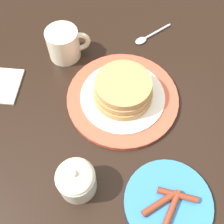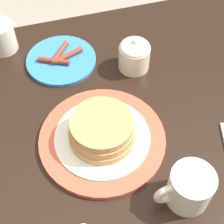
# 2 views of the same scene
# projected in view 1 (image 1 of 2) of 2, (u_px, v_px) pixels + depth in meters

# --- Properties ---
(ground_plane) EXTENTS (8.00, 8.00, 0.00)m
(ground_plane) POSITION_uv_depth(u_px,v_px,m) (105.00, 172.00, 1.38)
(ground_plane) COLOR gray
(dining_table) EXTENTS (1.44, 1.00, 0.73)m
(dining_table) POSITION_uv_depth(u_px,v_px,m) (100.00, 107.00, 0.83)
(dining_table) COLOR black
(dining_table) RESTS_ON ground_plane
(pancake_plate) EXTENTS (0.29, 0.29, 0.07)m
(pancake_plate) POSITION_uv_depth(u_px,v_px,m) (123.00, 94.00, 0.70)
(pancake_plate) COLOR #DB5138
(pancake_plate) RESTS_ON dining_table
(side_plate_bacon) EXTENTS (0.19, 0.19, 0.02)m
(side_plate_bacon) POSITION_uv_depth(u_px,v_px,m) (168.00, 203.00, 0.59)
(side_plate_bacon) COLOR #337AC6
(side_plate_bacon) RESTS_ON dining_table
(coffee_mug) EXTENTS (0.12, 0.09, 0.09)m
(coffee_mug) POSITION_uv_depth(u_px,v_px,m) (64.00, 44.00, 0.76)
(coffee_mug) COLOR beige
(coffee_mug) RESTS_ON dining_table
(sugar_bowl) EXTENTS (0.08, 0.08, 0.09)m
(sugar_bowl) POSITION_uv_depth(u_px,v_px,m) (76.00, 180.00, 0.57)
(sugar_bowl) COLOR beige
(sugar_bowl) RESTS_ON dining_table
(spoon) EXTENTS (0.13, 0.07, 0.01)m
(spoon) POSITION_uv_depth(u_px,v_px,m) (148.00, 37.00, 0.83)
(spoon) COLOR silver
(spoon) RESTS_ON dining_table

